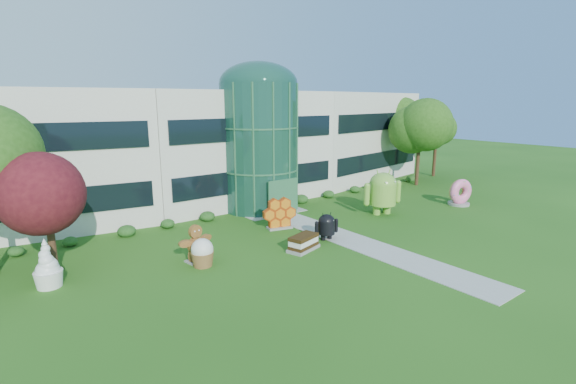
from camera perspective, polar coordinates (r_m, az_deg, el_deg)
ground at (r=25.29m, az=11.61°, el=-7.58°), size 140.00×140.00×0.00m
building at (r=38.20m, az=-8.95°, el=6.44°), size 46.00×15.00×9.30m
atrium at (r=33.06m, az=-3.94°, el=6.08°), size 6.00×6.00×9.80m
walkway at (r=26.54m, az=8.35°, el=-6.43°), size 2.40×20.00×0.04m
tree_red at (r=23.70m, az=-29.95°, el=-2.79°), size 4.00×4.00×6.00m
trees_backdrop at (r=33.97m, az=-4.86°, el=5.05°), size 52.00×8.00×8.40m
android_green at (r=32.43m, az=12.82°, el=0.30°), size 3.84×3.09×3.79m
android_black at (r=26.11m, az=5.30°, el=-4.49°), size 1.90×1.48×1.93m
donut at (r=37.37m, az=22.42°, el=0.02°), size 2.34×1.56×2.23m
gingerbread at (r=23.11m, az=-12.48°, el=-6.82°), size 2.36×1.22×2.08m
ice_cream_sandwich at (r=24.41m, az=2.13°, el=-6.92°), size 2.25×1.55×0.91m
honeycomb at (r=28.24m, az=-1.18°, el=-3.12°), size 2.61×1.46×1.94m
froyo at (r=22.51m, az=-30.09°, el=-8.45°), size 1.80×1.80×2.33m
cupcake at (r=22.50m, az=-11.64°, el=-8.08°), size 1.67×1.67×1.51m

